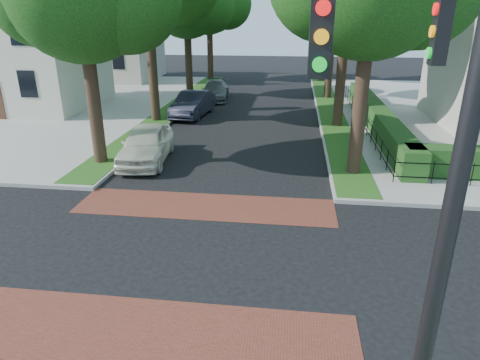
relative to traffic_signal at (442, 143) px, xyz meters
name	(u,v)px	position (x,y,z in m)	size (l,w,h in m)	color
ground	(183,254)	(-4.89, 4.41, -4.71)	(120.00, 120.00, 0.00)	black
crosswalk_far	(205,206)	(-4.89, 7.61, -4.70)	(9.00, 2.20, 0.01)	brown
crosswalk_near	(145,332)	(-4.89, 1.21, -4.70)	(9.00, 2.20, 0.01)	brown
grass_strip_ne	(330,110)	(0.51, 23.51, -4.55)	(1.60, 29.80, 0.02)	#184B15
grass_strip_nw	(175,106)	(-10.29, 23.51, -4.55)	(1.60, 29.80, 0.02)	#184B15
tree_right_far	(335,4)	(0.71, 28.64, 2.20)	(7.25, 6.23, 9.74)	black
tree_right_back	(328,2)	(0.72, 37.64, 2.56)	(7.50, 6.45, 10.20)	black
tree_left_far	(188,2)	(-10.29, 28.63, 2.41)	(7.00, 6.02, 9.86)	black
tree_left_back	(210,1)	(-10.28, 37.65, 2.70)	(7.75, 6.66, 10.44)	black
hedge_main_road	(376,116)	(2.81, 19.41, -3.96)	(1.00, 18.00, 1.20)	#1A4819
fence_main_road	(362,118)	(2.01, 19.41, -4.11)	(0.06, 18.00, 0.90)	black
house_left_near	(20,33)	(-20.38, 22.41, 0.33)	(10.00, 9.00, 10.14)	beige
house_left_far	(107,27)	(-20.38, 36.41, 0.33)	(10.00, 9.00, 10.14)	#BAB5A7
traffic_signal	(442,143)	(0.00, 0.00, 0.00)	(2.17, 2.00, 8.00)	black
parked_car_front	(146,144)	(-8.49, 12.09, -3.88)	(1.95, 4.84, 1.65)	silver
parked_car_middle	(193,104)	(-8.49, 21.34, -3.91)	(1.69, 4.85, 1.60)	#1E202E
parked_car_rear	(215,91)	(-8.08, 27.16, -4.00)	(1.97, 4.85, 1.41)	slate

